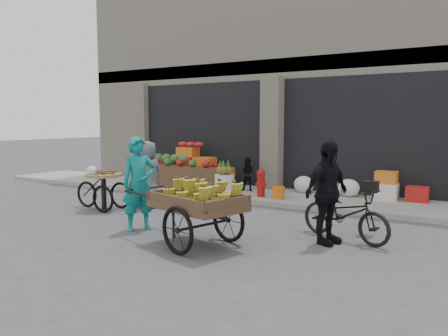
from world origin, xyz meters
The scene contains 15 objects.
ground centered at (0.00, 0.00, 0.00)m, with size 80.00×80.00×0.00m, color #424244.
sidewalk centered at (0.00, 4.10, 0.06)m, with size 18.00×2.20×0.12m, color gray.
building centered at (0.00, 8.03, 3.37)m, with size 14.00×6.45×7.00m.
fruit_display centered at (-2.48, 4.38, 0.67)m, with size 3.10×1.12×1.24m.
pineapple_bin centered at (-0.75, 3.60, 0.37)m, with size 0.52×0.52×0.50m, color silver.
fire_hydrant centered at (0.35, 3.55, 0.50)m, with size 0.22×0.22×0.71m.
orange_bucket centered at (0.85, 3.50, 0.27)m, with size 0.32×0.32×0.30m, color orange.
right_bay_goods centered at (2.61, 4.70, 0.41)m, with size 3.35×0.60×0.70m.
seated_person centered at (-0.35, 4.20, 0.58)m, with size 0.45×0.35×0.93m, color black.
banana_cart centered at (1.15, -0.61, 0.77)m, with size 2.71×1.68×1.06m.
vendor_woman centered at (-0.33, -0.28, 0.87)m, with size 0.64×0.42×1.74m, color #107C79.
tricycle_cart centered at (-2.33, 0.77, 0.57)m, with size 1.42×0.85×0.95m.
vendor_grey centered at (-1.57, 1.44, 0.79)m, with size 0.77×0.50×1.58m, color slate.
bicycle centered at (3.17, 0.97, 0.45)m, with size 0.60×1.72×0.90m, color black.
cyclist centered at (2.97, 0.57, 0.86)m, with size 1.01×0.42×1.72m, color black.
Camera 1 is at (5.08, -6.40, 2.01)m, focal length 35.00 mm.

